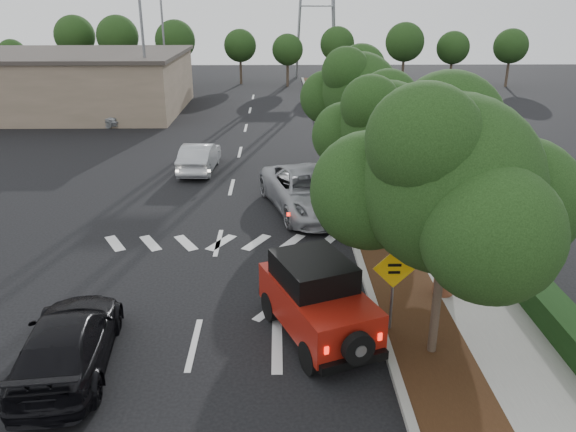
{
  "coord_description": "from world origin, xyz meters",
  "views": [
    {
      "loc": [
        2.05,
        -11.47,
        7.78
      ],
      "look_at": [
        2.32,
        3.0,
        2.13
      ],
      "focal_mm": 35.0,
      "sensor_mm": 36.0,
      "label": 1
    }
  ],
  "objects_px": {
    "black_suv_oncoming": "(68,342)",
    "red_jeep": "(314,297)",
    "silver_suv_ahead": "(308,191)",
    "speed_hump_sign": "(393,278)"
  },
  "relations": [
    {
      "from": "silver_suv_ahead",
      "to": "red_jeep",
      "type": "bearing_deg",
      "value": -106.91
    },
    {
      "from": "black_suv_oncoming",
      "to": "red_jeep",
      "type": "bearing_deg",
      "value": -173.0
    },
    {
      "from": "black_suv_oncoming",
      "to": "speed_hump_sign",
      "type": "bearing_deg",
      "value": -176.41
    },
    {
      "from": "black_suv_oncoming",
      "to": "speed_hump_sign",
      "type": "relative_size",
      "value": 2.1
    },
    {
      "from": "silver_suv_ahead",
      "to": "speed_hump_sign",
      "type": "xyz_separation_m",
      "value": [
        1.6,
        -8.61,
        0.7
      ]
    },
    {
      "from": "red_jeep",
      "to": "silver_suv_ahead",
      "type": "distance_m",
      "value": 8.6
    },
    {
      "from": "red_jeep",
      "to": "black_suv_oncoming",
      "type": "xyz_separation_m",
      "value": [
        -5.54,
        -1.3,
        -0.34
      ]
    },
    {
      "from": "red_jeep",
      "to": "black_suv_oncoming",
      "type": "bearing_deg",
      "value": 171.31
    },
    {
      "from": "black_suv_oncoming",
      "to": "silver_suv_ahead",
      "type": "bearing_deg",
      "value": -126.72
    },
    {
      "from": "speed_hump_sign",
      "to": "silver_suv_ahead",
      "type": "bearing_deg",
      "value": 100.44
    }
  ]
}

